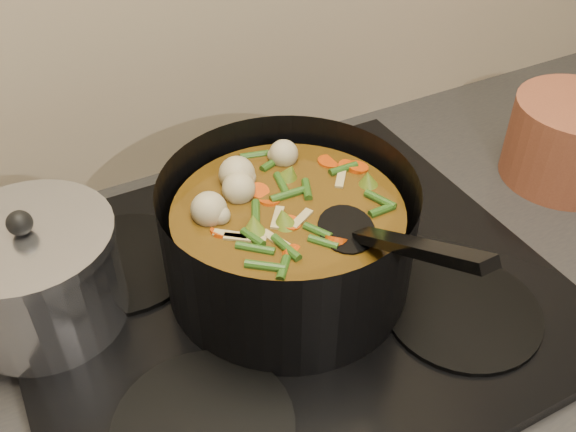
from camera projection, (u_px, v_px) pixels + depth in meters
name	position (u px, v px, depth m)	size (l,w,h in m)	color
stovetop	(287.00, 292.00, 0.78)	(0.62, 0.54, 0.03)	black
stockpot	(289.00, 238.00, 0.74)	(0.33, 0.41, 0.21)	black
saucepan	(38.00, 275.00, 0.70)	(0.18, 0.18, 0.15)	silver
terracotta_crock	(569.00, 141.00, 0.94)	(0.18, 0.18, 0.12)	brown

